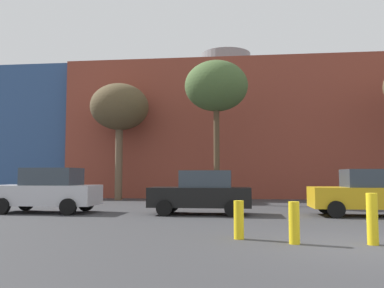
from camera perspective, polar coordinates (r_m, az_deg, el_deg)
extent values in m
plane|color=#38383A|center=(9.57, 23.91, -13.19)|extent=(200.00, 200.00, 0.00)
cube|color=brown|center=(32.68, 4.88, 1.16)|extent=(21.64, 12.41, 9.42)
cube|color=#2D4C7F|center=(36.20, -19.22, 0.91)|extent=(7.94, 11.17, 9.50)
cylinder|color=slate|center=(33.72, 4.81, 10.86)|extent=(4.00, 4.00, 2.00)
cube|color=silver|center=(17.65, -19.93, -6.78)|extent=(4.20, 1.80, 0.80)
cube|color=#333D47|center=(17.52, -19.13, -4.36)|extent=(2.10, 1.60, 0.70)
cylinder|color=black|center=(17.51, -25.32, -7.95)|extent=(0.64, 0.22, 0.64)
cylinder|color=black|center=(19.10, -22.40, -7.72)|extent=(0.64, 0.22, 0.64)
cylinder|color=black|center=(16.27, -17.10, -8.48)|extent=(0.64, 0.22, 0.64)
cylinder|color=black|center=(17.97, -14.75, -8.13)|extent=(0.64, 0.22, 0.64)
cube|color=black|center=(15.91, 1.15, -7.49)|extent=(3.94, 1.69, 0.75)
cube|color=#333D47|center=(15.87, 2.00, -4.95)|extent=(1.97, 1.50, 0.66)
cylinder|color=black|center=(15.25, -3.95, -9.02)|extent=(0.60, 0.21, 0.60)
cylinder|color=black|center=(16.95, -2.90, -8.57)|extent=(0.60, 0.21, 0.60)
cylinder|color=black|center=(15.01, 5.74, -9.08)|extent=(0.60, 0.21, 0.60)
cylinder|color=black|center=(16.74, 5.80, -8.60)|extent=(0.60, 0.21, 0.60)
cube|color=gold|center=(16.56, 23.36, -6.95)|extent=(4.04, 1.73, 0.77)
cube|color=#333D47|center=(16.61, 24.07, -4.43)|extent=(2.02, 1.54, 0.67)
cylinder|color=black|center=(15.40, 19.70, -8.70)|extent=(0.61, 0.21, 0.61)
cylinder|color=black|center=(17.12, 18.32, -8.29)|extent=(0.61, 0.21, 0.61)
cylinder|color=brown|center=(25.49, -10.30, -2.39)|extent=(0.46, 0.46, 4.82)
ellipsoid|color=brown|center=(25.84, -10.20, 5.19)|extent=(3.65, 3.65, 2.92)
cylinder|color=brown|center=(21.60, 3.50, -1.30)|extent=(0.31, 0.31, 5.41)
ellipsoid|color=#476033|center=(22.11, 3.45, 8.18)|extent=(3.42, 3.42, 2.74)
cylinder|color=yellow|center=(9.40, 14.24, -10.73)|extent=(0.24, 0.24, 0.93)
cylinder|color=yellow|center=(9.88, 6.63, -10.59)|extent=(0.24, 0.24, 0.91)
cylinder|color=yellow|center=(9.83, 24.12, -9.63)|extent=(0.24, 0.24, 1.13)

